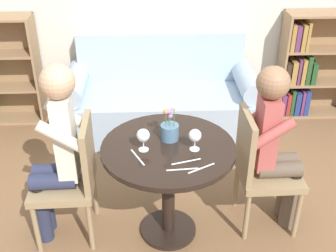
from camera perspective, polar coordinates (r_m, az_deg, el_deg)
name	(u,v)px	position (r m, az deg, el deg)	size (l,w,h in m)	color
ground_plane	(168,231)	(3.16, 0.04, -13.97)	(16.00, 16.00, 0.00)	brown
round_table	(168,166)	(2.79, 0.04, -5.51)	(0.87, 0.87, 0.73)	black
couch	(162,100)	(4.22, -0.85, 3.56)	(1.88, 0.80, 0.92)	#9EB2C6
bookshelf_right	(309,68)	(4.67, 18.53, 7.41)	(0.83, 0.28, 1.10)	#93704C
chair_left	(73,176)	(2.91, -12.76, -6.61)	(0.43, 0.43, 0.90)	#937A56
chair_right	(260,166)	(3.00, 12.34, -5.34)	(0.43, 0.43, 0.90)	#937A56
person_left	(56,151)	(2.81, -14.93, -3.30)	(0.42, 0.35, 1.29)	#282D47
person_right	(275,145)	(2.93, 14.35, -2.45)	(0.42, 0.34, 1.23)	brown
wine_glass_left	(143,136)	(2.61, -3.38, -1.36)	(0.08, 0.08, 0.15)	white
wine_glass_right	(195,136)	(2.62, 3.68, -1.38)	(0.08, 0.08, 0.14)	white
flower_vase	(170,130)	(2.74, 0.23, -0.51)	(0.12, 0.12, 0.26)	slate
knife_left_setting	(182,169)	(2.49, 1.96, -5.89)	(0.19, 0.02, 0.00)	silver
fork_left_setting	(186,162)	(2.56, 2.49, -4.84)	(0.19, 0.06, 0.00)	silver
knife_right_setting	(138,157)	(2.60, -4.14, -4.25)	(0.09, 0.18, 0.00)	silver
fork_right_setting	(201,168)	(2.51, 4.55, -5.73)	(0.17, 0.10, 0.00)	silver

